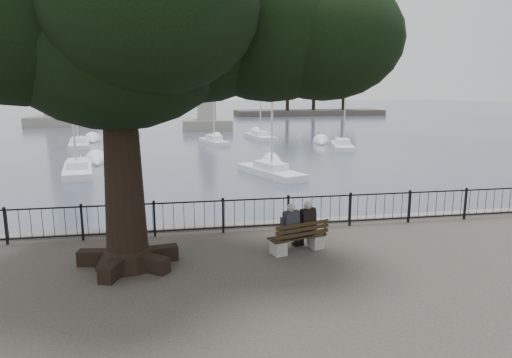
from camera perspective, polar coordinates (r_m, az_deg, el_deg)
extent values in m
cube|color=slate|center=(14.57, -0.35, -7.75)|extent=(200.00, 0.40, 1.20)
plane|color=#39424F|center=(113.72, -9.17, 8.38)|extent=(260.00, 260.00, 0.00)
cube|color=black|center=(13.68, 0.00, -2.55)|extent=(22.00, 0.04, 0.04)
cube|color=black|center=(13.90, 0.00, -5.88)|extent=(22.00, 0.04, 0.04)
cube|color=gray|center=(11.97, 2.83, -8.59)|extent=(0.41, 0.47, 0.36)
cube|color=gray|center=(12.56, 7.46, -7.71)|extent=(0.41, 0.47, 0.36)
cube|color=black|center=(12.18, 5.22, -7.17)|extent=(1.66, 0.89, 0.04)
cube|color=black|center=(11.91, 5.87, -6.26)|extent=(1.54, 0.50, 0.36)
cube|color=black|center=(12.03, 4.16, -6.86)|extent=(0.38, 0.35, 0.21)
cube|color=black|center=(11.85, 4.43, -5.43)|extent=(0.44, 0.32, 0.53)
sphere|color=tan|center=(11.77, 4.37, -3.64)|extent=(0.20, 0.20, 0.20)
ellipsoid|color=#969696|center=(11.75, 4.43, -3.52)|extent=(0.21, 0.21, 0.18)
cube|color=black|center=(12.33, 3.52, -7.89)|extent=(0.39, 0.46, 0.40)
cube|color=black|center=(12.29, 6.24, -6.50)|extent=(0.38, 0.35, 0.21)
cube|color=black|center=(12.11, 6.53, -5.09)|extent=(0.44, 0.32, 0.53)
sphere|color=tan|center=(12.04, 6.48, -3.34)|extent=(0.20, 0.20, 0.20)
ellipsoid|color=#969696|center=(12.02, 6.54, -3.22)|extent=(0.21, 0.21, 0.18)
cube|color=black|center=(12.59, 5.57, -7.52)|extent=(0.39, 0.46, 0.40)
cone|color=black|center=(11.69, -15.70, -9.22)|extent=(1.58, 1.58, 0.46)
cone|color=black|center=(11.08, -16.40, 3.28)|extent=(1.02, 1.02, 5.58)
ellipsoid|color=black|center=(11.05, -17.17, 16.76)|extent=(5.39, 5.39, 4.20)
ellipsoid|color=black|center=(11.42, -7.72, 18.83)|extent=(4.83, 4.83, 3.77)
ellipsoid|color=black|center=(11.34, 1.78, 18.02)|extent=(4.28, 4.28, 3.33)
ellipsoid|color=black|center=(11.28, 8.48, 17.00)|extent=(3.72, 3.72, 2.90)
ellipsoid|color=black|center=(10.99, -27.68, 17.52)|extent=(4.65, 4.65, 3.62)
ellipsoid|color=black|center=(12.88, -20.31, 18.21)|extent=(4.28, 4.28, 3.33)
ellipsoid|color=black|center=(9.48, -13.12, 20.25)|extent=(4.28, 4.28, 3.33)
ellipsoid|color=black|center=(12.44, -4.35, 19.97)|extent=(4.09, 4.09, 3.19)
cube|color=slate|center=(74.38, -22.55, 6.75)|extent=(9.80, 9.80, 1.40)
cone|color=gray|center=(74.62, -23.27, 16.08)|extent=(6.27, 6.27, 23.52)
cube|color=slate|center=(60.91, -6.18, 6.74)|extent=(6.18, 6.18, 1.40)
cube|color=gray|center=(60.77, -6.23, 9.15)|extent=(2.27, 2.67, 4.12)
cube|color=slate|center=(60.73, -6.27, 11.23)|extent=(2.67, 3.08, 0.30)
cube|color=gray|center=(61.05, -6.31, 12.05)|extent=(1.34, 2.27, 1.44)
cube|color=gray|center=(60.04, -6.26, 12.75)|extent=(1.54, 1.03, 1.65)
sphere|color=gray|center=(59.67, -6.25, 13.85)|extent=(1.75, 1.75, 1.75)
cube|color=white|center=(30.89, -21.35, 0.84)|extent=(2.67, 6.22, 0.67)
cube|color=white|center=(30.81, -21.42, 1.76)|extent=(1.63, 2.63, 0.50)
cylinder|color=silver|center=(30.14, -22.18, 10.42)|extent=(0.13, 0.13, 9.72)
cube|color=white|center=(28.10, 1.83, 0.65)|extent=(3.49, 5.89, 0.63)
cube|color=white|center=(28.02, 1.83, 1.66)|extent=(1.90, 2.58, 0.47)
cylinder|color=silver|center=(27.32, 2.04, 11.43)|extent=(0.13, 0.13, 9.90)
cube|color=white|center=(41.85, 10.72, 3.93)|extent=(3.00, 5.95, 0.64)
cube|color=white|center=(41.79, 10.74, 4.61)|extent=(1.72, 2.56, 0.48)
cylinder|color=silver|center=(41.24, 11.13, 10.81)|extent=(0.13, 0.13, 9.43)
cube|color=white|center=(45.32, -21.22, 3.91)|extent=(2.71, 6.33, 0.68)
cube|color=white|center=(45.26, -21.27, 4.54)|extent=(1.65, 2.67, 0.51)
cylinder|color=silver|center=(44.72, -21.93, 12.48)|extent=(0.14, 0.14, 12.93)
cube|color=white|center=(44.85, -5.27, 4.55)|extent=(2.71, 5.34, 0.57)
cube|color=white|center=(44.79, -5.28, 5.19)|extent=(1.55, 2.29, 0.43)
cylinder|color=silver|center=(44.27, -5.37, 11.46)|extent=(0.11, 0.11, 10.18)
cube|color=white|center=(48.97, 0.48, 5.15)|extent=(2.60, 6.24, 0.67)
cube|color=white|center=(48.92, 0.48, 5.74)|extent=(1.60, 2.63, 0.50)
cylinder|color=silver|center=(48.38, 0.57, 12.21)|extent=(0.13, 0.13, 11.42)
cube|color=white|center=(52.45, -15.43, 5.15)|extent=(1.59, 5.69, 0.63)
cube|color=white|center=(52.40, -15.45, 5.70)|extent=(1.16, 2.32, 0.47)
cylinder|color=silver|center=(51.90, -15.84, 12.31)|extent=(0.13, 0.13, 12.47)
cube|color=#36312C|center=(94.74, 6.59, 8.23)|extent=(30.00, 8.00, 1.20)
cylinder|color=black|center=(91.38, 3.95, 9.74)|extent=(0.70, 0.70, 4.00)
ellipsoid|color=black|center=(91.37, 3.98, 12.24)|extent=(5.20, 5.20, 4.16)
cylinder|color=black|center=(94.94, 7.21, 9.73)|extent=(0.70, 0.70, 4.00)
ellipsoid|color=black|center=(94.93, 7.27, 12.14)|extent=(5.20, 5.20, 4.16)
cylinder|color=black|center=(95.97, 10.86, 9.63)|extent=(0.70, 0.70, 4.00)
ellipsoid|color=black|center=(95.96, 10.95, 12.02)|extent=(5.20, 5.20, 4.16)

